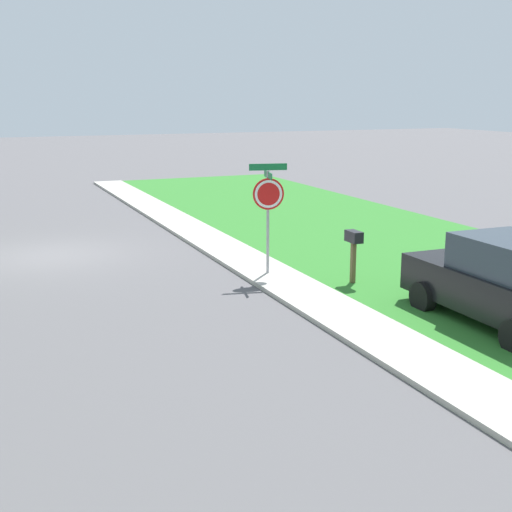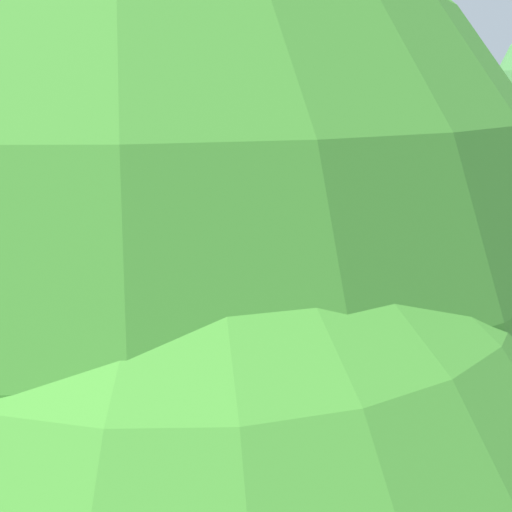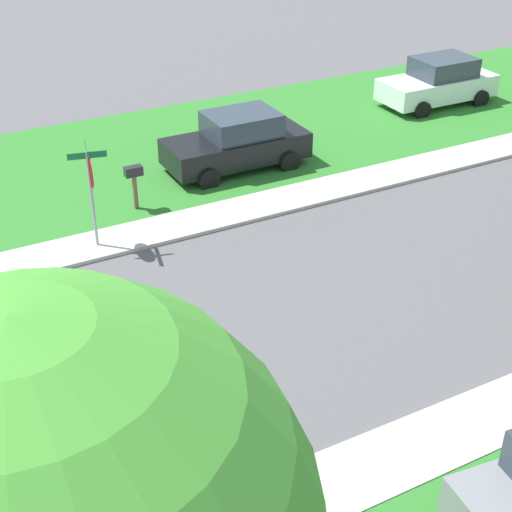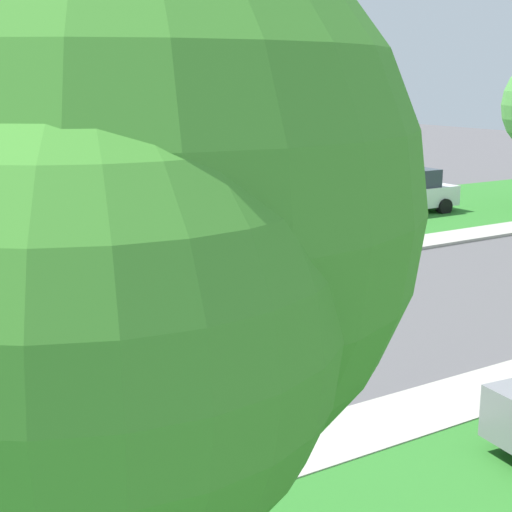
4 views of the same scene
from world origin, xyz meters
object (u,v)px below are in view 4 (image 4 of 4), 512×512
object	(u,v)px
car_black_driveway_right	(221,222)
tree_sidewalk_mid	(118,231)
car_white_far_down_street	(404,192)
mailbox	(123,238)
stop_sign_far_corner	(85,220)

from	to	relation	value
car_black_driveway_right	tree_sidewalk_mid	size ratio (longest dim) A/B	0.65
car_white_far_down_street	mailbox	bearing A→B (deg)	-77.41
stop_sign_far_corner	car_black_driveway_right	xyz separation A→B (m)	(-2.66, 5.26, -1.01)
stop_sign_far_corner	car_black_driveway_right	world-z (taller)	stop_sign_far_corner
car_white_far_down_street	stop_sign_far_corner	bearing A→B (deg)	-73.19
car_black_driveway_right	car_white_far_down_street	world-z (taller)	same
car_black_driveway_right	tree_sidewalk_mid	distance (m)	17.88
car_black_driveway_right	car_white_far_down_street	xyz separation A→B (m)	(-1.67, 9.07, 0.00)
stop_sign_far_corner	tree_sidewalk_mid	size ratio (longest dim) A/B	0.42
car_black_driveway_right	mailbox	world-z (taller)	car_black_driveway_right
stop_sign_far_corner	car_white_far_down_street	distance (m)	15.00
car_white_far_down_street	mailbox	xyz separation A→B (m)	(2.85, -12.77, 0.14)
mailbox	stop_sign_far_corner	bearing A→B (deg)	-46.47
stop_sign_far_corner	mailbox	xyz separation A→B (m)	(-1.48, 1.55, -0.88)
tree_sidewalk_mid	mailbox	distance (m)	15.16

